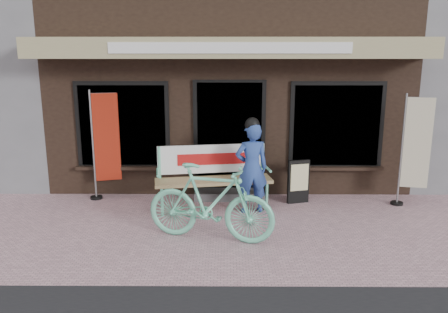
{
  "coord_description": "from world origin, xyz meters",
  "views": [
    {
      "loc": [
        -0.04,
        -6.1,
        2.61
      ],
      "look_at": [
        -0.09,
        0.7,
        1.05
      ],
      "focal_mm": 35.0,
      "sensor_mm": 36.0,
      "label": 1
    }
  ],
  "objects_px": {
    "nobori_red": "(104,143)",
    "nobori_cream": "(414,149)",
    "bench": "(213,172)",
    "person": "(252,166)",
    "bicycle": "(210,203)",
    "menu_stand": "(298,181)"
  },
  "relations": [
    {
      "from": "bench",
      "to": "person",
      "type": "height_order",
      "value": "person"
    },
    {
      "from": "nobori_red",
      "to": "menu_stand",
      "type": "xyz_separation_m",
      "value": [
        3.56,
        -0.27,
        -0.64
      ]
    },
    {
      "from": "nobori_red",
      "to": "nobori_cream",
      "type": "xyz_separation_m",
      "value": [
        5.53,
        -0.39,
        -0.02
      ]
    },
    {
      "from": "person",
      "to": "nobori_cream",
      "type": "height_order",
      "value": "nobori_cream"
    },
    {
      "from": "nobori_cream",
      "to": "person",
      "type": "bearing_deg",
      "value": -161.14
    },
    {
      "from": "bench",
      "to": "person",
      "type": "bearing_deg",
      "value": -30.37
    },
    {
      "from": "person",
      "to": "nobori_cream",
      "type": "relative_size",
      "value": 0.82
    },
    {
      "from": "bicycle",
      "to": "nobori_red",
      "type": "xyz_separation_m",
      "value": [
        -2.02,
        1.92,
        0.49
      ]
    },
    {
      "from": "bench",
      "to": "nobori_cream",
      "type": "bearing_deg",
      "value": -8.08
    },
    {
      "from": "bench",
      "to": "person",
      "type": "relative_size",
      "value": 1.27
    },
    {
      "from": "person",
      "to": "bicycle",
      "type": "xyz_separation_m",
      "value": [
        -0.65,
        -1.19,
        -0.24
      ]
    },
    {
      "from": "person",
      "to": "bicycle",
      "type": "height_order",
      "value": "person"
    },
    {
      "from": "person",
      "to": "menu_stand",
      "type": "height_order",
      "value": "person"
    },
    {
      "from": "bench",
      "to": "menu_stand",
      "type": "bearing_deg",
      "value": -1.78
    },
    {
      "from": "bicycle",
      "to": "menu_stand",
      "type": "relative_size",
      "value": 2.35
    },
    {
      "from": "person",
      "to": "nobori_red",
      "type": "distance_m",
      "value": 2.79
    },
    {
      "from": "nobori_red",
      "to": "bench",
      "type": "bearing_deg",
      "value": -29.5
    },
    {
      "from": "nobori_cream",
      "to": "menu_stand",
      "type": "xyz_separation_m",
      "value": [
        -1.98,
        0.12,
        -0.62
      ]
    },
    {
      "from": "nobori_cream",
      "to": "bicycle",
      "type": "bearing_deg",
      "value": -144.33
    },
    {
      "from": "bench",
      "to": "nobori_cream",
      "type": "relative_size",
      "value": 1.04
    },
    {
      "from": "bench",
      "to": "bicycle",
      "type": "distance_m",
      "value": 1.45
    },
    {
      "from": "bicycle",
      "to": "menu_stand",
      "type": "distance_m",
      "value": 2.26
    }
  ]
}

